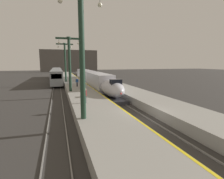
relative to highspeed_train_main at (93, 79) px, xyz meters
The scene contains 18 objects.
ground_plane 25.57m from the highspeed_train_main, 90.00° to the right, with size 260.00×260.00×0.00m, color #33302D.
platform_left 4.35m from the highspeed_train_main, 169.49° to the right, with size 4.80×110.00×1.05m, color gray.
platform_right 4.35m from the highspeed_train_main, 10.51° to the right, with size 4.80×110.00×1.05m, color gray.
platform_left_safety_stripe 2.11m from the highspeed_train_main, 157.00° to the right, with size 0.20×107.80×0.01m, color yellow.
rail_main_left 2.83m from the highspeed_train_main, 110.57° to the left, with size 0.08×110.00×0.12m, color slate.
rail_main_right 2.83m from the highspeed_train_main, 69.43° to the left, with size 0.08×110.00×0.12m, color slate.
rail_secondary_left 9.26m from the highspeed_train_main, 167.27° to the left, with size 0.08×110.00×0.12m, color slate.
rail_secondary_right 7.84m from the highspeed_train_main, 164.79° to the left, with size 0.08×110.00×0.12m, color slate.
highspeed_train_main is the anchor object (origin of this frame).
regional_train_adjacent 19.50m from the highspeed_train_main, 114.55° to the left, with size 2.85×36.60×3.80m.
station_column_near 27.07m from the highspeed_train_main, 102.82° to the right, with size 4.00×0.68×10.03m.
station_column_mid 13.28m from the highspeed_train_main, 118.07° to the right, with size 4.00×0.68×8.65m.
station_column_far 8.87m from the highspeed_train_main, 142.01° to the left, with size 4.00×0.68×9.37m.
passenger_near_edge 7.00m from the highspeed_train_main, 127.25° to the right, with size 0.49×0.39×1.69m.
passenger_mid_platform 8.11m from the highspeed_train_main, 115.39° to the right, with size 0.50×0.38×1.69m.
passenger_far_waiting 20.89m from the highspeed_train_main, 103.44° to the right, with size 0.32×0.55×1.69m.
rolling_suitcase 6.07m from the highspeed_train_main, 119.23° to the right, with size 0.40×0.22×0.98m.
terminus_back_wall 76.67m from the highspeed_train_main, 90.00° to the left, with size 36.00×2.00×14.00m, color #4C4742.
Camera 1 is at (-7.80, -14.41, 5.63)m, focal length 27.73 mm.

